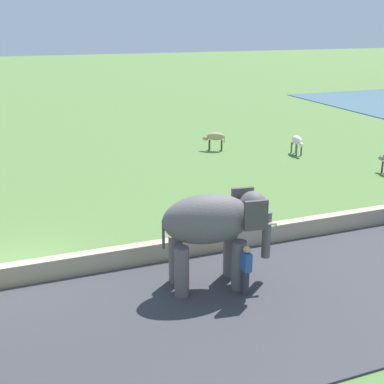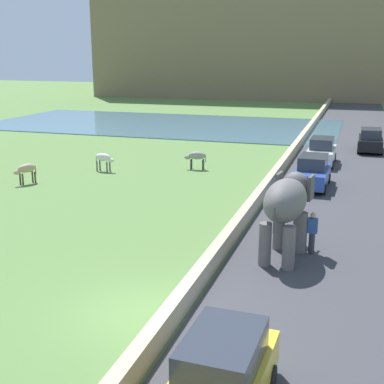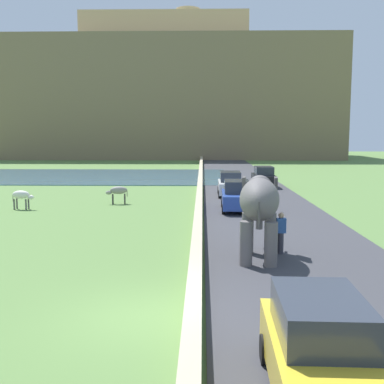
{
  "view_description": "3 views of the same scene",
  "coord_description": "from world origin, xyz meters",
  "views": [
    {
      "loc": [
        15.98,
        -0.0,
        7.76
      ],
      "look_at": [
        -1.1,
        6.48,
        1.47
      ],
      "focal_mm": 46.66,
      "sensor_mm": 36.0,
      "label": 1
    },
    {
      "loc": [
        5.7,
        -12.59,
        7.26
      ],
      "look_at": [
        -1.0,
        8.29,
        1.41
      ],
      "focal_mm": 48.98,
      "sensor_mm": 36.0,
      "label": 2
    },
    {
      "loc": [
        1.41,
        -11.27,
        4.55
      ],
      "look_at": [
        0.92,
        10.49,
        1.84
      ],
      "focal_mm": 44.0,
      "sensor_mm": 36.0,
      "label": 3
    }
  ],
  "objects": [
    {
      "name": "ground_plane",
      "position": [
        0.0,
        0.0,
        0.0
      ],
      "size": [
        220.0,
        220.0,
        0.0
      ],
      "primitive_type": "plane",
      "color": "#567A3D"
    },
    {
      "name": "road_surface",
      "position": [
        5.0,
        20.0,
        0.03
      ],
      "size": [
        7.0,
        120.0,
        0.06
      ],
      "primitive_type": "cube",
      "color": "#38383D",
      "rests_on": "ground"
    },
    {
      "name": "car_yellow",
      "position": [
        3.43,
        -3.65,
        0.9
      ],
      "size": [
        1.89,
        4.05,
        1.8
      ],
      "color": "gold",
      "rests_on": "ground"
    },
    {
      "name": "elephant",
      "position": [
        3.45,
        5.48,
        2.04
      ],
      "size": [
        1.73,
        3.55,
        2.99
      ],
      "color": "#605B5B",
      "rests_on": "ground"
    },
    {
      "name": "fort_on_hill",
      "position": [
        -6.18,
        82.66,
        24.38
      ],
      "size": [
        31.83,
        8.0,
        7.0
      ],
      "color": "tan",
      "rests_on": "hill_distant"
    },
    {
      "name": "lake",
      "position": [
        -14.0,
        38.46,
        0.04
      ],
      "size": [
        36.0,
        18.0,
        0.08
      ],
      "primitive_type": "cube",
      "color": "slate",
      "rests_on": "ground"
    },
    {
      "name": "person_beside_elephant",
      "position": [
        4.35,
        6.1,
        0.87
      ],
      "size": [
        0.36,
        0.22,
        1.63
      ],
      "color": "#33333D",
      "rests_on": "ground"
    },
    {
      "name": "cow_grey",
      "position": [
        -4.09,
        18.86,
        0.84
      ],
      "size": [
        1.42,
        0.61,
        1.15
      ],
      "color": "gray",
      "rests_on": "ground"
    },
    {
      "name": "barrier_wall",
      "position": [
        1.2,
        18.0,
        0.34
      ],
      "size": [
        0.4,
        110.0,
        0.68
      ],
      "primitive_type": "cube",
      "color": "tan",
      "rests_on": "ground"
    },
    {
      "name": "car_blue",
      "position": [
        3.43,
        16.21,
        0.9
      ],
      "size": [
        1.87,
        4.04,
        1.8
      ],
      "color": "#2D4CA8",
      "rests_on": "ground"
    },
    {
      "name": "cow_white",
      "position": [
        -9.48,
        16.52,
        0.84
      ],
      "size": [
        1.42,
        0.6,
        1.15
      ],
      "color": "silver",
      "rests_on": "ground"
    },
    {
      "name": "car_black",
      "position": [
        6.58,
        28.53,
        0.9
      ],
      "size": [
        1.8,
        4.0,
        1.8
      ],
      "color": "black",
      "rests_on": "ground"
    },
    {
      "name": "car_white",
      "position": [
        3.43,
        22.73,
        0.9
      ],
      "size": [
        1.83,
        4.02,
        1.8
      ],
      "color": "white",
      "rests_on": "ground"
    },
    {
      "name": "hill_distant",
      "position": [
        -6.0,
        82.66,
        10.67
      ],
      "size": [
        64.0,
        28.0,
        21.35
      ],
      "primitive_type": "cube",
      "color": "#7F6B4C",
      "rests_on": "ground"
    }
  ]
}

